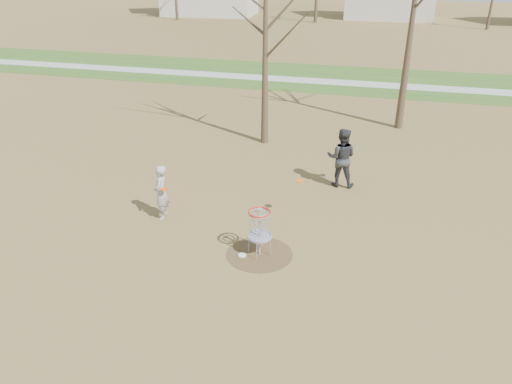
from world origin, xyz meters
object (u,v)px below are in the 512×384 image
Objects in this scene: player_standing at (161,192)px; player_throwing at (341,158)px; disc_grounded at (242,255)px; disc_golf_basket at (260,225)px.

player_throwing is at bearing 117.02° from player_standing.
disc_golf_basket reaches higher than disc_grounded.
player_throwing is (4.95, 3.76, 0.18)m from player_standing.
player_throwing reaches higher than player_standing.
disc_golf_basket is at bearing 59.97° from player_standing.
disc_golf_basket is (3.37, -1.22, 0.06)m from player_standing.
player_throwing is 5.22m from disc_golf_basket.
disc_grounded is at bearing 67.46° from player_throwing.
disc_golf_basket is (0.43, 0.20, 0.89)m from disc_grounded.
player_standing is 3.58m from disc_golf_basket.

